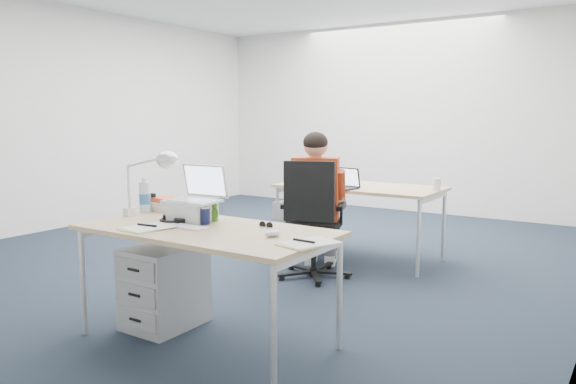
{
  "coord_description": "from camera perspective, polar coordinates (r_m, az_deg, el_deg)",
  "views": [
    {
      "loc": [
        3.29,
        -4.5,
        1.41
      ],
      "look_at": [
        1.01,
        -1.01,
        0.85
      ],
      "focal_mm": 35.0,
      "sensor_mm": 36.0,
      "label": 1
    }
  ],
  "objects": [
    {
      "name": "drawer_pedestal_far",
      "position": [
        5.84,
        1.42,
        -3.56
      ],
      "size": [
        0.4,
        0.5,
        0.55
      ],
      "primitive_type": "cube",
      "color": "#A0A2A5",
      "rests_on": "ground"
    },
    {
      "name": "can_koozie",
      "position": [
        3.62,
        -8.48,
        -2.34
      ],
      "size": [
        0.09,
        0.09,
        0.12
      ],
      "primitive_type": "cylinder",
      "rotation": [
        0.0,
        0.0,
        -0.32
      ],
      "color": "#151B44",
      "rests_on": "desk_near"
    },
    {
      "name": "papers_right",
      "position": [
        3.04,
        1.95,
        -5.21
      ],
      "size": [
        0.3,
        0.35,
        0.01
      ],
      "primitive_type": "cube",
      "rotation": [
        0.0,
        0.0,
        -0.35
      ],
      "color": "#EAEF8A",
      "rests_on": "desk_near"
    },
    {
      "name": "bear_figurine",
      "position": [
        3.71,
        -7.55,
        -1.93
      ],
      "size": [
        0.08,
        0.07,
        0.14
      ],
      "primitive_type": null,
      "rotation": [
        0.0,
        0.0,
        0.21
      ],
      "color": "#26651B",
      "rests_on": "desk_near"
    },
    {
      "name": "drawer_pedestal_near",
      "position": [
        3.93,
        -12.44,
        -9.32
      ],
      "size": [
        0.4,
        0.5,
        0.55
      ],
      "primitive_type": "cube",
      "color": "#A0A2A5",
      "rests_on": "ground"
    },
    {
      "name": "far_papers",
      "position": [
        5.72,
        5.85,
        0.82
      ],
      "size": [
        0.31,
        0.34,
        0.01
      ],
      "primitive_type": "cube",
      "rotation": [
        0.0,
        0.0,
        0.54
      ],
      "color": "white",
      "rests_on": "desk_far"
    },
    {
      "name": "floor",
      "position": [
        5.75,
        -2.93,
        -6.55
      ],
      "size": [
        7.0,
        7.0,
        0.0
      ],
      "primitive_type": "plane",
      "color": "black",
      "rests_on": "ground"
    },
    {
      "name": "wireless_keyboard",
      "position": [
        3.52,
        -10.05,
        -3.53
      ],
      "size": [
        0.26,
        0.12,
        0.01
      ],
      "primitive_type": "cube",
      "rotation": [
        0.0,
        0.0,
        -0.08
      ],
      "color": "white",
      "rests_on": "desk_near"
    },
    {
      "name": "desk_far",
      "position": [
        5.62,
        7.27,
        0.17
      ],
      "size": [
        1.6,
        0.8,
        0.73
      ],
      "color": "tan",
      "rests_on": "ground"
    },
    {
      "name": "papers_left",
      "position": [
        3.56,
        -13.9,
        -3.5
      ],
      "size": [
        0.28,
        0.36,
        0.01
      ],
      "primitive_type": "cube",
      "rotation": [
        0.0,
        0.0,
        -0.19
      ],
      "color": "#EAEF8A",
      "rests_on": "desk_near"
    },
    {
      "name": "office_chair",
      "position": [
        4.95,
        2.54,
        -5.37
      ],
      "size": [
        0.85,
        0.85,
        1.05
      ],
      "rotation": [
        0.0,
        0.0,
        0.35
      ],
      "color": "black",
      "rests_on": "ground"
    },
    {
      "name": "headphones",
      "position": [
        3.73,
        -11.48,
        -2.7
      ],
      "size": [
        0.29,
        0.26,
        0.04
      ],
      "primitive_type": null,
      "rotation": [
        0.0,
        0.0,
        -0.33
      ],
      "color": "black",
      "rests_on": "desk_near"
    },
    {
      "name": "cordless_phone",
      "position": [
        4.2,
        -13.51,
        -0.99
      ],
      "size": [
        0.04,
        0.02,
        0.13
      ],
      "primitive_type": "cube",
      "rotation": [
        0.0,
        0.0,
        -0.07
      ],
      "color": "black",
      "rests_on": "desk_near"
    },
    {
      "name": "silver_laptop",
      "position": [
        3.72,
        -9.72,
        -0.18
      ],
      "size": [
        0.36,
        0.29,
        0.36
      ],
      "primitive_type": null,
      "rotation": [
        0.0,
        0.0,
        0.07
      ],
      "color": "silver",
      "rests_on": "desk_near"
    },
    {
      "name": "water_bottle",
      "position": [
        4.14,
        -14.36,
        -0.31
      ],
      "size": [
        0.1,
        0.1,
        0.25
      ],
      "primitive_type": "cylinder",
      "rotation": [
        0.0,
        0.0,
        -0.29
      ],
      "color": "silver",
      "rests_on": "desk_near"
    },
    {
      "name": "dark_laptop",
      "position": [
        5.36,
        5.39,
        1.45
      ],
      "size": [
        0.34,
        0.33,
        0.21
      ],
      "primitive_type": null,
      "rotation": [
        0.0,
        0.0,
        -0.19
      ],
      "color": "black",
      "rests_on": "desk_far"
    },
    {
      "name": "book_stack",
      "position": [
        4.18,
        -12.15,
        -1.22
      ],
      "size": [
        0.27,
        0.24,
        0.1
      ],
      "primitive_type": "cube",
      "rotation": [
        0.0,
        0.0,
        0.43
      ],
      "color": "silver",
      "rests_on": "desk_near"
    },
    {
      "name": "desk_lamp",
      "position": [
        3.9,
        -14.49,
        0.93
      ],
      "size": [
        0.45,
        0.26,
        0.48
      ],
      "primitive_type": null,
      "rotation": [
        0.0,
        0.0,
        0.27
      ],
      "color": "silver",
      "rests_on": "desk_near"
    },
    {
      "name": "far_cup",
      "position": [
        5.41,
        14.85,
        0.77
      ],
      "size": [
        0.09,
        0.09,
        0.11
      ],
      "primitive_type": "cylinder",
      "rotation": [
        0.0,
        0.0,
        -0.11
      ],
      "color": "white",
      "rests_on": "desk_far"
    },
    {
      "name": "room",
      "position": [
        5.59,
        -3.05,
        10.75
      ],
      "size": [
        6.02,
        7.02,
        2.8
      ],
      "color": "silver",
      "rests_on": "ground"
    },
    {
      "name": "seated_person",
      "position": [
        5.06,
        2.98,
        -1.19
      ],
      "size": [
        0.59,
        0.77,
        1.27
      ],
      "rotation": [
        0.0,
        0.0,
        0.4
      ],
      "color": "#A93718",
      "rests_on": "ground"
    },
    {
      "name": "computer_mouse",
      "position": [
        3.22,
        -1.56,
        -4.21
      ],
      "size": [
        0.1,
        0.12,
        0.04
      ],
      "primitive_type": "ellipsoid",
      "rotation": [
        0.0,
        0.0,
        -0.35
      ],
      "color": "white",
      "rests_on": "desk_near"
    },
    {
      "name": "desk_near",
      "position": [
        3.51,
        -8.33,
        -4.39
      ],
      "size": [
        1.6,
        0.8,
        0.73
      ],
      "color": "tan",
      "rests_on": "ground"
    },
    {
      "name": "sunglasses",
      "position": [
        3.5,
        -2.25,
        -3.38
      ],
      "size": [
        0.1,
        0.05,
        0.02
      ],
      "primitive_type": null,
      "rotation": [
        0.0,
        0.0,
        0.06
      ],
      "color": "black",
      "rests_on": "desk_near"
    }
  ]
}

